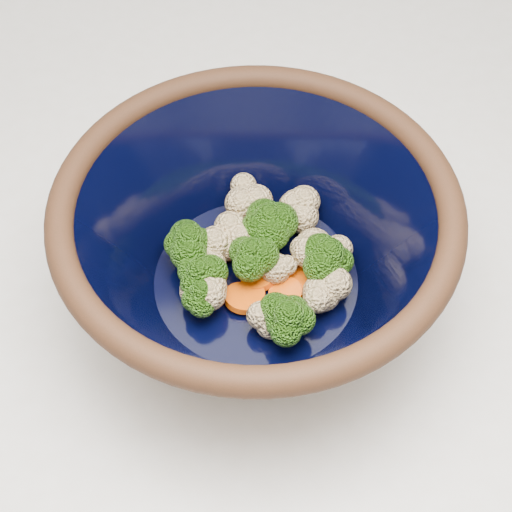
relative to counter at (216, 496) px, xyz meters
name	(u,v)px	position (x,y,z in m)	size (l,w,h in m)	color
counter	(216,496)	(0.00, 0.00, 0.00)	(1.20, 1.20, 0.90)	silver
mixing_bowl	(256,246)	(0.06, 0.03, 0.53)	(0.34, 0.34, 0.14)	black
vegetable_pile	(261,262)	(0.06, 0.03, 0.51)	(0.16, 0.18, 0.05)	#608442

